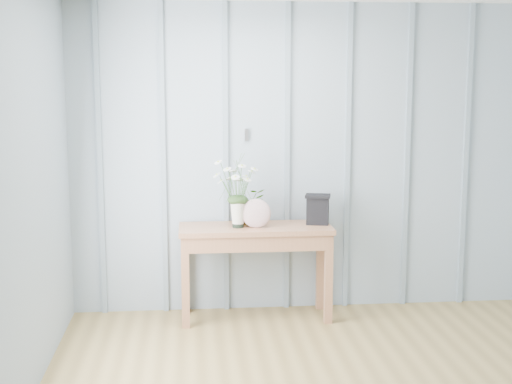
{
  "coord_description": "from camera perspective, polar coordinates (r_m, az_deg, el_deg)",
  "views": [
    {
      "loc": [
        -1.03,
        -3.47,
        1.9
      ],
      "look_at": [
        -0.53,
        1.94,
        1.03
      ],
      "focal_mm": 50.0,
      "sensor_mm": 36.0,
      "label": 1
    }
  ],
  "objects": [
    {
      "name": "felt_disc_vessel",
      "position": [
        5.53,
        0.02,
        -1.72
      ],
      "size": [
        0.24,
        0.09,
        0.23
      ],
      "primitive_type": "ellipsoid",
      "rotation": [
        0.0,
        0.0,
        -0.13
      ],
      "color": "#8F5163",
      "rests_on": "sideboard"
    },
    {
      "name": "spider_plant",
      "position": [
        5.68,
        -0.65,
        -1.13
      ],
      "size": [
        0.33,
        0.31,
        0.29
      ],
      "primitive_type": "imported",
      "rotation": [
        0.0,
        0.0,
        0.43
      ],
      "color": "#1D3616",
      "rests_on": "sideboard"
    },
    {
      "name": "sideboard",
      "position": [
        5.64,
        -0.05,
        -3.88
      ],
      "size": [
        1.2,
        0.45,
        0.75
      ],
      "color": "#956142",
      "rests_on": "ground"
    },
    {
      "name": "daisy_vase",
      "position": [
        5.51,
        -1.46,
        0.73
      ],
      "size": [
        0.39,
        0.3,
        0.56
      ],
      "color": "black",
      "rests_on": "sideboard"
    },
    {
      "name": "carved_box",
      "position": [
        5.69,
        4.96,
        -1.37
      ],
      "size": [
        0.22,
        0.19,
        0.24
      ],
      "color": "black",
      "rests_on": "sideboard"
    },
    {
      "name": "room_shell",
      "position": [
        4.51,
        8.08,
        10.09
      ],
      "size": [
        4.0,
        4.5,
        2.5
      ],
      "color": "#95A6B5",
      "rests_on": "ground"
    }
  ]
}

